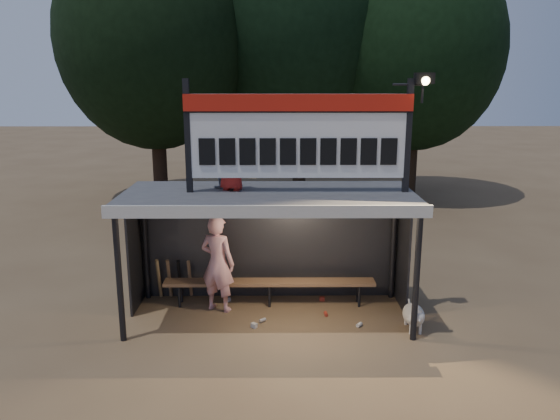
# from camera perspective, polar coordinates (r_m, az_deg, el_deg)

# --- Properties ---
(ground) EXTENTS (80.00, 80.00, 0.00)m
(ground) POSITION_cam_1_polar(r_m,az_deg,el_deg) (10.11, -1.14, -11.07)
(ground) COLOR brown
(ground) RESTS_ON ground
(player) EXTENTS (0.78, 0.66, 1.82)m
(player) POSITION_cam_1_polar(r_m,az_deg,el_deg) (10.13, -6.54, -5.56)
(player) COLOR white
(player) RESTS_ON ground
(child_a) EXTENTS (0.56, 0.49, 0.98)m
(child_a) POSITION_cam_1_polar(r_m,az_deg,el_deg) (9.71, -6.17, 5.19)
(child_a) COLOR slate
(child_a) RESTS_ON dugout_shelter
(child_b) EXTENTS (0.62, 0.50, 1.09)m
(child_b) POSITION_cam_1_polar(r_m,az_deg,el_deg) (9.46, -5.09, 5.34)
(child_b) COLOR #A81F19
(child_b) RESTS_ON dugout_shelter
(dugout_shelter) EXTENTS (5.10, 2.08, 2.32)m
(dugout_shelter) POSITION_cam_1_polar(r_m,az_deg,el_deg) (9.72, -1.17, -0.53)
(dugout_shelter) COLOR #404043
(dugout_shelter) RESTS_ON ground
(scoreboard_assembly) EXTENTS (4.10, 0.27, 1.99)m
(scoreboard_assembly) POSITION_cam_1_polar(r_m,az_deg,el_deg) (9.22, 2.26, 8.02)
(scoreboard_assembly) COLOR black
(scoreboard_assembly) RESTS_ON dugout_shelter
(bench) EXTENTS (4.00, 0.35, 0.48)m
(bench) POSITION_cam_1_polar(r_m,az_deg,el_deg) (10.45, -1.11, -7.65)
(bench) COLOR brown
(bench) RESTS_ON ground
(tree_left) EXTENTS (6.46, 6.46, 9.27)m
(tree_left) POSITION_cam_1_polar(r_m,az_deg,el_deg) (19.66, -13.10, 17.08)
(tree_left) COLOR black
(tree_left) RESTS_ON ground
(tree_mid) EXTENTS (7.22, 7.22, 10.36)m
(tree_mid) POSITION_cam_1_polar(r_m,az_deg,el_deg) (20.79, 2.13, 19.00)
(tree_mid) COLOR #302215
(tree_mid) RESTS_ON ground
(tree_right) EXTENTS (6.08, 6.08, 8.72)m
(tree_right) POSITION_cam_1_polar(r_m,az_deg,el_deg) (20.29, 14.05, 15.99)
(tree_right) COLOR black
(tree_right) RESTS_ON ground
(dog) EXTENTS (0.36, 0.81, 0.49)m
(dog) POSITION_cam_1_polar(r_m,az_deg,el_deg) (9.77, 13.83, -10.62)
(dog) COLOR beige
(dog) RESTS_ON ground
(bats) EXTENTS (0.68, 0.35, 0.84)m
(bats) POSITION_cam_1_polar(r_m,az_deg,el_deg) (10.88, -10.97, -7.03)
(bats) COLOR olive
(bats) RESTS_ON ground
(litter) EXTENTS (2.52, 1.28, 0.08)m
(litter) POSITION_cam_1_polar(r_m,az_deg,el_deg) (10.16, 1.12, -10.70)
(litter) COLOR #A42C1C
(litter) RESTS_ON ground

